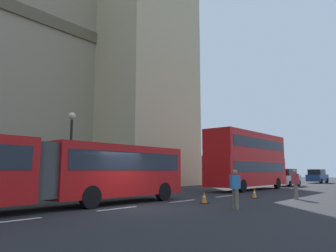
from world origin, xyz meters
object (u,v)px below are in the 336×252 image
double_decker_bus (248,159)px  traffic_cone_west (204,198)px  sedan_trailing (317,176)px  traffic_cone_middle (254,193)px  sedan_lead (286,178)px  street_lamp (71,148)px  articulated_bus (35,168)px  pedestrian_by_kerb (296,183)px  pedestrian_near_cones (235,187)px

double_decker_bus → traffic_cone_west: double_decker_bus is taller
sedan_trailing → traffic_cone_middle: 29.02m
sedan_lead → street_lamp: street_lamp is taller
articulated_bus → traffic_cone_west: bearing=-26.5°
traffic_cone_west → pedestrian_by_kerb: pedestrian_by_kerb is taller
sedan_trailing → pedestrian_near_cones: size_ratio=2.60×
sedan_trailing → sedan_lead: bearing=-179.8°
articulated_bus → traffic_cone_middle: bearing=-19.0°
traffic_cone_middle → pedestrian_by_kerb: 2.44m
pedestrian_by_kerb → sedan_lead: bearing=21.7°
articulated_bus → double_decker_bus: size_ratio=1.52×
double_decker_bus → sedan_trailing: bearing=0.4°
traffic_cone_west → pedestrian_near_cones: 2.74m
articulated_bus → pedestrian_near_cones: articulated_bus is taller
sedan_trailing → pedestrian_by_kerb: bearing=-167.0°
double_decker_bus → pedestrian_near_cones: double_decker_bus is taller
pedestrian_near_cones → traffic_cone_west: bearing=64.0°
double_decker_bus → street_lamp: 15.61m
traffic_cone_middle → pedestrian_near_cones: (-5.85, -1.89, 0.63)m
articulated_bus → street_lamp: (4.57, 4.51, 1.31)m
pedestrian_by_kerb → pedestrian_near_cones: bearing=177.1°
articulated_bus → sedan_trailing: (40.55, 0.15, -0.83)m
sedan_trailing → traffic_cone_west: size_ratio=7.59×
traffic_cone_west → traffic_cone_middle: same height
traffic_cone_middle → pedestrian_near_cones: 6.18m
double_decker_bus → sedan_lead: size_ratio=2.46×
articulated_bus → sedan_lead: (28.72, 0.11, -0.83)m
articulated_bus → traffic_cone_middle: 12.62m
pedestrian_by_kerb → traffic_cone_middle: bearing=108.9°
double_decker_bus → traffic_cone_west: size_ratio=18.66×
articulated_bus → sedan_trailing: size_ratio=3.75×
double_decker_bus → traffic_cone_middle: 9.02m
double_decker_bus → sedan_trailing: (21.04, 0.15, -1.80)m
pedestrian_by_kerb → sedan_trailing: bearing=13.0°
double_decker_bus → sedan_lead: double_decker_bus is taller
articulated_bus → sedan_trailing: 40.56m
street_lamp → pedestrian_near_cones: (1.42, -10.48, -2.14)m
articulated_bus → street_lamp: size_ratio=3.13×
sedan_trailing → traffic_cone_west: (-33.38, -3.73, -0.63)m
double_decker_bus → traffic_cone_middle: (-7.66, -4.09, -2.43)m
articulated_bus → double_decker_bus: bearing=0.0°
traffic_cone_middle → pedestrian_by_kerb: (0.76, -2.23, 0.63)m
street_lamp → sedan_trailing: bearing=-6.9°
articulated_bus → sedan_lead: articulated_bus is taller
articulated_bus → double_decker_bus: (19.51, 0.00, 0.96)m
articulated_bus → traffic_cone_middle: articulated_bus is taller
articulated_bus → pedestrian_near_cones: bearing=-44.9°
articulated_bus → traffic_cone_west: articulated_bus is taller
double_decker_bus → traffic_cone_west: 13.08m
double_decker_bus → traffic_cone_west: (-12.34, -3.58, -2.43)m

